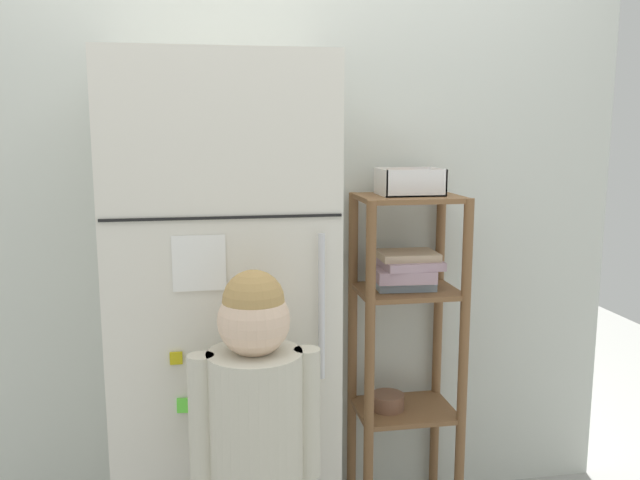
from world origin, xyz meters
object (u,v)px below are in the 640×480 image
at_px(child_standing, 256,427).
at_px(pantry_shelf_unit, 405,321).
at_px(refrigerator, 223,321).
at_px(fruit_bin, 408,185).

xyz_separation_m(child_standing, pantry_shelf_unit, (0.60, 0.57, 0.11)).
xyz_separation_m(refrigerator, pantry_shelf_unit, (0.67, 0.13, -0.07)).
bearing_deg(fruit_bin, pantry_shelf_unit, -111.50).
distance_m(refrigerator, child_standing, 0.48).
xyz_separation_m(refrigerator, child_standing, (0.07, -0.44, -0.18)).
bearing_deg(pantry_shelf_unit, fruit_bin, 68.50).
relative_size(child_standing, fruit_bin, 5.05).
height_order(refrigerator, pantry_shelf_unit, refrigerator).
xyz_separation_m(pantry_shelf_unit, fruit_bin, (0.01, 0.01, 0.51)).
bearing_deg(child_standing, pantry_shelf_unit, 43.15).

